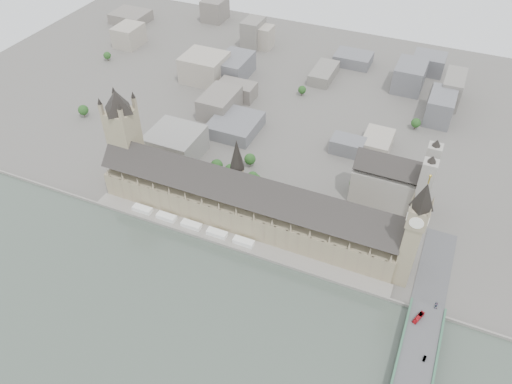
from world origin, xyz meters
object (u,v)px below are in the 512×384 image
at_px(red_bus_north, 419,317).
at_px(car_silver, 425,358).
at_px(car_approach, 436,305).
at_px(victoria_tower, 124,135).
at_px(palace_of_westminster, 246,202).
at_px(elizabeth_tower, 415,228).
at_px(westminster_abbey, 394,182).

height_order(red_bus_north, car_silver, red_bus_north).
bearing_deg(car_silver, car_approach, 96.79).
bearing_deg(victoria_tower, car_silver, -16.71).
distance_m(palace_of_westminster, red_bus_north, 165.23).
xyz_separation_m(elizabeth_tower, red_bus_north, (19.10, -38.35, -46.16)).
distance_m(elizabeth_tower, car_approach, 59.66).
relative_size(palace_of_westminster, car_silver, 57.62).
distance_m(palace_of_westminster, car_silver, 185.10).
height_order(westminster_abbey, car_silver, westminster_abbey).
relative_size(elizabeth_tower, car_silver, 23.37).
bearing_deg(westminster_abbey, palace_of_westminster, -145.83).
relative_size(palace_of_westminster, westminster_abbey, 3.90).
bearing_deg(palace_of_westminster, victoria_tower, 177.04).
distance_m(elizabeth_tower, westminster_abbey, 96.91).
xyz_separation_m(palace_of_westminster, car_approach, (167.08, -33.98, -11.70)).
height_order(palace_of_westminster, car_approach, palace_of_westminster).
distance_m(westminster_abbey, car_silver, 165.74).
distance_m(victoria_tower, car_silver, 304.33).
relative_size(elizabeth_tower, westminster_abbey, 1.58).
height_order(victoria_tower, red_bus_north, victoria_tower).
distance_m(car_silver, car_approach, 46.28).
distance_m(red_bus_north, car_approach, 18.93).
height_order(car_silver, car_approach, car_silver).
relative_size(palace_of_westminster, victoria_tower, 2.65).
bearing_deg(car_silver, red_bus_north, 114.74).
height_order(elizabeth_tower, car_silver, elizabeth_tower).
distance_m(elizabeth_tower, red_bus_north, 62.98).
bearing_deg(palace_of_westminster, car_silver, -25.75).
relative_size(westminster_abbey, car_approach, 13.15).
relative_size(red_bus_north, car_silver, 2.61).
bearing_deg(palace_of_westminster, red_bus_north, -17.67).
height_order(westminster_abbey, red_bus_north, westminster_abbey).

